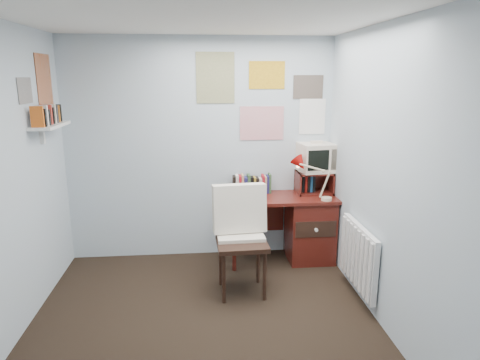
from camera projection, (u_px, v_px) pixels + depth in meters
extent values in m
plane|color=black|center=(205.00, 340.00, 3.45)|extent=(3.50, 3.50, 0.00)
cube|color=#AFC1C8|center=(200.00, 150.00, 4.85)|extent=(3.00, 0.02, 2.50)
cube|color=#AFC1C8|center=(397.00, 186.00, 3.29)|extent=(0.02, 3.50, 2.50)
cube|color=white|center=(198.00, 10.00, 2.86)|extent=(3.00, 3.50, 0.02)
cube|color=#541913|center=(282.00, 198.00, 4.79)|extent=(1.20, 0.55, 0.03)
cube|color=#541913|center=(310.00, 229.00, 4.91)|extent=(0.50, 0.50, 0.72)
cylinder|color=#541913|center=(234.00, 239.00, 4.60)|extent=(0.04, 0.04, 0.72)
cylinder|color=#541913|center=(231.00, 224.00, 5.05)|extent=(0.04, 0.04, 0.72)
cube|color=#541913|center=(257.00, 219.00, 5.09)|extent=(0.64, 0.02, 0.30)
cube|color=black|center=(242.00, 243.00, 4.10)|extent=(0.54, 0.51, 1.02)
cube|color=#A80E0B|center=(327.00, 181.00, 4.58)|extent=(0.35, 0.32, 0.42)
cube|color=#541913|center=(314.00, 182.00, 4.90)|extent=(0.40, 0.30, 0.25)
cube|color=beige|center=(316.00, 156.00, 4.85)|extent=(0.41, 0.39, 0.35)
cube|color=#541913|center=(259.00, 183.00, 4.91)|extent=(0.60, 0.14, 0.22)
cube|color=white|center=(359.00, 256.00, 4.02)|extent=(0.09, 0.80, 0.60)
cube|color=white|center=(50.00, 126.00, 4.00)|extent=(0.20, 0.62, 0.24)
cube|color=white|center=(262.00, 96.00, 4.76)|extent=(1.20, 0.01, 0.90)
cube|color=white|center=(35.00, 84.00, 3.90)|extent=(0.01, 0.70, 0.60)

